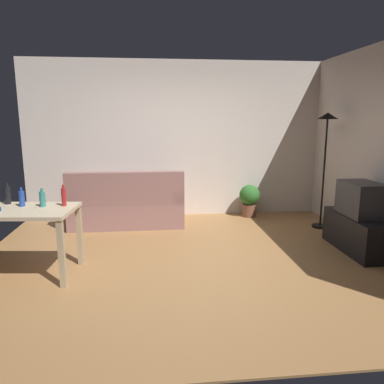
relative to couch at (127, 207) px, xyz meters
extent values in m
cube|color=#9E7042|center=(0.84, -1.59, -0.32)|extent=(5.20, 4.40, 0.02)
cube|color=silver|center=(0.84, 0.61, 1.04)|extent=(5.20, 0.10, 2.70)
cube|color=#996B66|center=(0.00, 0.06, -0.11)|extent=(1.81, 0.84, 0.40)
cube|color=#8C625D|center=(0.00, -0.28, 0.35)|extent=(1.81, 0.16, 0.52)
cube|color=#926661|center=(0.83, 0.06, 0.20)|extent=(0.16, 0.84, 0.22)
cube|color=#926661|center=(-0.83, 0.06, 0.20)|extent=(0.16, 0.84, 0.22)
cube|color=black|center=(3.09, -1.54, -0.07)|extent=(0.44, 1.10, 0.48)
cube|color=#2D2D33|center=(3.09, -1.54, 0.39)|extent=(0.40, 0.60, 0.44)
cube|color=black|center=(3.30, -1.54, 0.39)|extent=(0.01, 0.52, 0.36)
cylinder|color=black|center=(3.09, -0.45, -0.29)|extent=(0.26, 0.26, 0.03)
cylinder|color=black|center=(3.09, -0.45, 0.56)|extent=(0.03, 0.03, 1.68)
cone|color=black|center=(3.09, -0.45, 1.45)|extent=(0.32, 0.32, 0.10)
cube|color=#C6B28E|center=(-1.05, -1.86, 0.43)|extent=(1.27, 0.82, 0.04)
cube|color=tan|center=(-0.52, -2.22, 0.05)|extent=(0.07, 0.07, 0.72)
cube|color=tan|center=(-0.46, -1.61, 0.05)|extent=(0.07, 0.07, 0.72)
cylinder|color=brown|center=(2.12, 0.31, -0.20)|extent=(0.24, 0.24, 0.22)
sphere|color=#2D6B28|center=(2.12, 0.31, 0.08)|extent=(0.36, 0.36, 0.36)
cylinder|color=black|center=(-1.24, -1.60, 0.55)|extent=(0.07, 0.07, 0.20)
cylinder|color=black|center=(-1.24, -1.60, 0.67)|extent=(0.03, 0.03, 0.04)
cylinder|color=#2347A3|center=(-1.03, -1.73, 0.54)|extent=(0.06, 0.06, 0.17)
cylinder|color=#2347A3|center=(-1.03, -1.73, 0.65)|extent=(0.03, 0.03, 0.04)
cylinder|color=teal|center=(-0.80, -1.78, 0.54)|extent=(0.06, 0.06, 0.17)
cylinder|color=teal|center=(-0.80, -1.78, 0.64)|extent=(0.03, 0.03, 0.04)
cylinder|color=#AD2323|center=(-0.57, -1.77, 0.55)|extent=(0.05, 0.05, 0.20)
cylinder|color=#AD2323|center=(-0.57, -1.77, 0.68)|extent=(0.02, 0.02, 0.04)
camera|label=1|loc=(0.42, -5.92, 1.42)|focal=34.49mm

